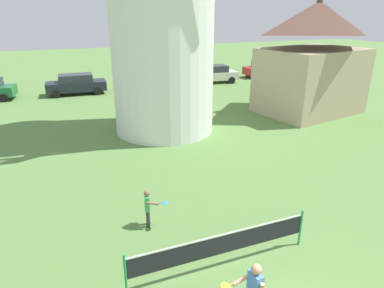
{
  "coord_description": "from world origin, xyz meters",
  "views": [
    {
      "loc": [
        -3.73,
        -4.0,
        6.19
      ],
      "look_at": [
        -0.36,
        4.39,
        2.68
      ],
      "focal_mm": 32.36,
      "sensor_mm": 36.0,
      "label": 1
    }
  ],
  "objects_px": {
    "tennis_net": "(222,245)",
    "parked_car_black": "(76,84)",
    "player_far": "(148,206)",
    "chapel": "(313,60)",
    "parked_car_silver": "(148,79)",
    "parked_car_red": "(265,69)",
    "parked_car_cream": "(213,74)"
  },
  "relations": [
    {
      "from": "parked_car_red",
      "to": "parked_car_cream",
      "type": "bearing_deg",
      "value": -172.24
    },
    {
      "from": "parked_car_black",
      "to": "parked_car_silver",
      "type": "height_order",
      "value": "same"
    },
    {
      "from": "parked_car_black",
      "to": "chapel",
      "type": "bearing_deg",
      "value": -38.7
    },
    {
      "from": "parked_car_red",
      "to": "chapel",
      "type": "bearing_deg",
      "value": -110.75
    },
    {
      "from": "player_far",
      "to": "parked_car_silver",
      "type": "distance_m",
      "value": 20.17
    },
    {
      "from": "parked_car_cream",
      "to": "parked_car_black",
      "type": "bearing_deg",
      "value": -179.34
    },
    {
      "from": "parked_car_cream",
      "to": "parked_car_red",
      "type": "relative_size",
      "value": 1.01
    },
    {
      "from": "parked_car_silver",
      "to": "parked_car_black",
      "type": "bearing_deg",
      "value": -178.87
    },
    {
      "from": "parked_car_cream",
      "to": "parked_car_silver",
      "type": "bearing_deg",
      "value": -179.77
    },
    {
      "from": "player_far",
      "to": "chapel",
      "type": "distance_m",
      "value": 15.73
    },
    {
      "from": "parked_car_silver",
      "to": "chapel",
      "type": "xyz_separation_m",
      "value": [
        7.69,
        -10.89,
        2.47
      ]
    },
    {
      "from": "player_far",
      "to": "chapel",
      "type": "relative_size",
      "value": 0.16
    },
    {
      "from": "parked_car_black",
      "to": "player_far",
      "type": "bearing_deg",
      "value": -88.41
    },
    {
      "from": "parked_car_silver",
      "to": "parked_car_red",
      "type": "height_order",
      "value": "same"
    },
    {
      "from": "tennis_net",
      "to": "parked_car_cream",
      "type": "bearing_deg",
      "value": 65.29
    },
    {
      "from": "parked_car_silver",
      "to": "player_far",
      "type": "bearing_deg",
      "value": -105.0
    },
    {
      "from": "parked_car_silver",
      "to": "parked_car_cream",
      "type": "relative_size",
      "value": 0.95
    },
    {
      "from": "tennis_net",
      "to": "parked_car_black",
      "type": "relative_size",
      "value": 1.09
    },
    {
      "from": "tennis_net",
      "to": "parked_car_black",
      "type": "bearing_deg",
      "value": 94.64
    },
    {
      "from": "tennis_net",
      "to": "parked_car_cream",
      "type": "xyz_separation_m",
      "value": [
        10.11,
        21.97,
        0.13
      ]
    },
    {
      "from": "parked_car_cream",
      "to": "tennis_net",
      "type": "bearing_deg",
      "value": -114.71
    },
    {
      "from": "player_far",
      "to": "chapel",
      "type": "height_order",
      "value": "chapel"
    },
    {
      "from": "parked_car_cream",
      "to": "player_far",
      "type": "bearing_deg",
      "value": -120.17
    },
    {
      "from": "parked_car_silver",
      "to": "chapel",
      "type": "relative_size",
      "value": 0.55
    },
    {
      "from": "parked_car_black",
      "to": "parked_car_silver",
      "type": "xyz_separation_m",
      "value": [
        5.76,
        0.11,
        -0.0
      ]
    },
    {
      "from": "player_far",
      "to": "parked_car_cream",
      "type": "height_order",
      "value": "parked_car_cream"
    },
    {
      "from": "tennis_net",
      "to": "chapel",
      "type": "xyz_separation_m",
      "value": [
        11.68,
        11.05,
        2.6
      ]
    },
    {
      "from": "player_far",
      "to": "parked_car_red",
      "type": "height_order",
      "value": "parked_car_red"
    },
    {
      "from": "player_far",
      "to": "parked_car_cream",
      "type": "xyz_separation_m",
      "value": [
        11.34,
        19.51,
        0.12
      ]
    },
    {
      "from": "parked_car_black",
      "to": "parked_car_silver",
      "type": "relative_size",
      "value": 1.09
    },
    {
      "from": "parked_car_cream",
      "to": "parked_car_red",
      "type": "height_order",
      "value": "same"
    },
    {
      "from": "parked_car_cream",
      "to": "parked_car_red",
      "type": "distance_m",
      "value": 6.07
    }
  ]
}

